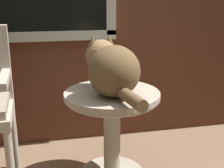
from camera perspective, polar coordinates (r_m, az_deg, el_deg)
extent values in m
cube|color=beige|center=(2.32, -12.35, 8.59)|extent=(1.06, 0.03, 0.07)
cylinder|color=#B2A893|center=(1.97, 0.00, -9.59)|extent=(0.10, 0.10, 0.51)
cylinder|color=#B2A893|center=(1.86, 0.00, -1.99)|extent=(0.58, 0.58, 0.03)
torus|color=#B2A893|center=(1.87, 0.00, -2.79)|extent=(0.56, 0.56, 0.02)
cylinder|color=#B2A893|center=(1.85, -18.19, -14.56)|extent=(0.04, 0.04, 0.45)
cylinder|color=#B2A893|center=(2.19, -17.64, -9.42)|extent=(0.04, 0.04, 0.45)
cube|color=#B2A893|center=(1.85, -19.24, 1.05)|extent=(0.06, 0.39, 0.04)
ellipsoid|color=brown|center=(1.74, 0.39, 2.37)|extent=(0.34, 0.36, 0.30)
sphere|color=olive|center=(1.92, -2.01, 5.28)|extent=(0.20, 0.20, 0.20)
cone|color=brown|center=(1.92, -0.49, 8.02)|extent=(0.06, 0.06, 0.07)
cone|color=brown|center=(1.89, -3.60, 7.82)|extent=(0.06, 0.06, 0.07)
cylinder|color=brown|center=(1.58, 3.36, -2.52)|extent=(0.11, 0.29, 0.07)
cylinder|color=#99999E|center=(1.97, -1.59, -0.27)|extent=(0.07, 0.07, 0.01)
ellipsoid|color=#99999E|center=(1.95, -1.61, 1.61)|extent=(0.12, 0.12, 0.12)
cylinder|color=#99999E|center=(1.93, -1.63, 3.64)|extent=(0.07, 0.07, 0.05)
torus|color=#99999E|center=(1.93, -1.63, 4.35)|extent=(0.08, 0.08, 0.01)
cylinder|color=#2D662D|center=(1.91, -1.48, 5.70)|extent=(0.01, 0.02, 0.10)
cone|color=#2D662D|center=(1.90, -1.33, 7.06)|extent=(0.04, 0.04, 0.02)
cylinder|color=#2D662D|center=(1.92, -1.88, 5.68)|extent=(0.02, 0.02, 0.09)
cone|color=#2D662D|center=(1.92, -2.12, 7.02)|extent=(0.04, 0.04, 0.02)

